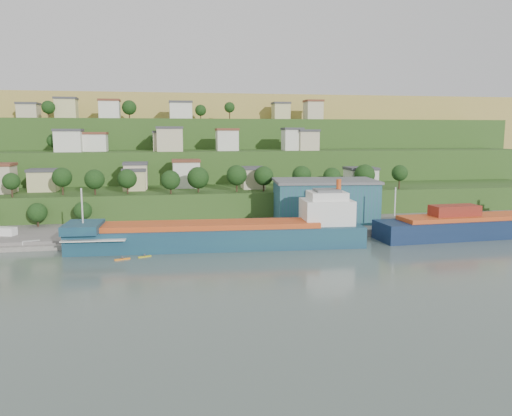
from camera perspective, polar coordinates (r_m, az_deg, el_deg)
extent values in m
plane|color=#4B5B54|center=(119.10, -5.19, -5.54)|extent=(500.00, 500.00, 0.00)
cube|color=slate|center=(149.06, 1.50, -2.63)|extent=(220.00, 26.00, 4.00)
cube|color=#284719|center=(173.80, -6.89, -1.08)|extent=(260.00, 32.00, 20.00)
cube|color=#284719|center=(203.40, -7.41, 0.32)|extent=(280.00, 32.00, 44.00)
cube|color=#284719|center=(233.10, -7.81, 1.36)|extent=(300.00, 32.00, 70.00)
cube|color=olive|center=(306.61, -8.46, 3.06)|extent=(360.00, 120.00, 96.00)
cube|color=#CBC283|center=(178.17, -23.10, 2.82)|extent=(8.69, 7.69, 6.45)
cube|color=#3F3F44|center=(177.88, -23.16, 4.00)|extent=(9.29, 8.29, 0.90)
cube|color=#CBC283|center=(172.00, -13.72, 3.06)|extent=(7.25, 8.19, 6.36)
cube|color=#3F3F44|center=(171.71, -13.76, 4.27)|extent=(7.85, 8.79, 0.90)
cube|color=#C6B995|center=(175.39, -13.56, 3.49)|extent=(7.59, 7.47, 8.27)
cube|color=#3F3F44|center=(175.06, -13.61, 4.98)|extent=(8.19, 8.07, 0.90)
cube|color=silver|center=(176.75, -7.98, 3.79)|extent=(9.18, 8.38, 8.94)
cube|color=brown|center=(176.42, -8.01, 5.38)|extent=(9.78, 8.98, 0.90)
cube|color=#C6B995|center=(171.82, -0.36, 3.35)|extent=(7.52, 7.51, 6.64)
cube|color=#3F3F44|center=(171.51, -0.36, 4.60)|extent=(8.12, 8.11, 0.90)
cube|color=silver|center=(180.78, 11.88, 3.34)|extent=(9.79, 8.94, 6.11)
cube|color=#3F3F44|center=(180.51, 11.92, 4.45)|extent=(10.39, 9.54, 0.90)
cube|color=silver|center=(198.89, -20.59, 7.12)|extent=(9.51, 8.14, 7.58)
cube|color=#3F3F44|center=(198.86, -20.66, 8.34)|extent=(10.11, 8.74, 0.90)
cube|color=silver|center=(201.92, -17.96, 7.10)|extent=(9.19, 8.07, 6.42)
cube|color=brown|center=(201.89, -18.01, 8.13)|extent=(9.79, 8.67, 0.90)
cube|color=#C6B995|center=(198.63, -10.22, 7.43)|extent=(9.89, 8.23, 6.91)
cube|color=#3F3F44|center=(198.60, -10.25, 8.56)|extent=(10.49, 8.83, 0.90)
cube|color=#C6B995|center=(206.91, -10.21, 7.42)|extent=(9.91, 7.02, 6.52)
cube|color=brown|center=(206.88, -10.24, 8.44)|extent=(10.51, 7.62, 0.90)
cube|color=#C6B995|center=(204.83, -10.08, 7.39)|extent=(7.61, 8.20, 6.39)
cube|color=brown|center=(204.79, -10.11, 8.41)|extent=(8.21, 8.80, 0.90)
cube|color=#C6B995|center=(195.31, -9.84, 7.66)|extent=(9.62, 8.70, 8.51)
cube|color=#3F3F44|center=(195.30, -9.87, 9.04)|extent=(10.22, 9.30, 0.90)
cube|color=silver|center=(199.55, -3.33, 7.69)|extent=(8.27, 7.79, 7.89)
cube|color=brown|center=(199.53, -3.34, 8.96)|extent=(8.87, 8.39, 0.90)
cube|color=silver|center=(203.19, 4.15, 7.74)|extent=(7.39, 7.39, 8.18)
cube|color=#3F3F44|center=(203.18, 4.17, 9.02)|extent=(7.99, 7.99, 0.90)
cube|color=#C6B995|center=(203.67, 5.91, 7.62)|extent=(7.83, 7.35, 7.46)
cube|color=#3F3F44|center=(203.65, 5.93, 8.80)|extent=(8.43, 7.95, 0.90)
cube|color=#C6B995|center=(243.77, -24.54, 9.97)|extent=(8.35, 8.80, 6.22)
cube|color=#3F3F44|center=(243.93, -24.59, 10.80)|extent=(8.95, 9.40, 0.90)
cube|color=#CBC283|center=(234.26, -20.85, 10.52)|extent=(8.78, 7.60, 8.28)
cube|color=#3F3F44|center=(234.50, -20.91, 11.63)|extent=(9.38, 8.20, 0.90)
cube|color=silver|center=(226.67, -16.38, 10.69)|extent=(8.41, 7.69, 7.35)
cube|color=brown|center=(226.88, -16.43, 11.73)|extent=(9.01, 8.29, 0.90)
cube|color=silver|center=(229.00, -8.60, 10.88)|extent=(9.76, 7.25, 7.13)
cube|color=#3F3F44|center=(229.21, -8.62, 11.89)|extent=(10.36, 7.85, 0.90)
cube|color=#CBC283|center=(242.25, 2.86, 10.88)|extent=(7.57, 7.79, 7.51)
cube|color=#3F3F44|center=(242.45, 2.87, 11.88)|extent=(8.17, 8.39, 0.90)
cube|color=#C6B995|center=(238.49, 6.55, 10.96)|extent=(7.48, 8.20, 8.24)
cube|color=brown|center=(238.73, 6.57, 12.06)|extent=(8.08, 8.80, 0.90)
cylinder|color=#382619|center=(164.59, -26.11, 1.69)|extent=(0.50, 0.50, 3.46)
sphere|color=black|center=(164.30, -26.18, 2.76)|extent=(5.03, 5.03, 5.03)
cylinder|color=#382619|center=(164.77, -21.22, 2.06)|extent=(0.50, 0.50, 3.88)
sphere|color=black|center=(164.43, -21.29, 3.30)|extent=(5.97, 5.97, 5.97)
cylinder|color=#382619|center=(161.94, -17.92, 1.99)|extent=(0.50, 0.50, 3.14)
sphere|color=black|center=(161.62, -17.97, 3.14)|extent=(6.12, 6.12, 6.12)
cylinder|color=#382619|center=(161.69, -14.47, 2.13)|extent=(0.50, 0.50, 3.13)
sphere|color=black|center=(161.37, -14.51, 3.26)|extent=(5.99, 5.99, 5.99)
cylinder|color=#382619|center=(158.69, -9.72, 2.08)|extent=(0.50, 0.50, 2.73)
sphere|color=black|center=(158.38, -9.74, 3.17)|extent=(6.07, 6.07, 6.07)
cylinder|color=#382619|center=(161.74, -6.61, 2.28)|extent=(0.50, 0.50, 2.81)
sphere|color=black|center=(161.41, -6.63, 3.46)|extent=(6.98, 6.98, 6.98)
cylinder|color=#382619|center=(162.13, -2.22, 2.49)|extent=(0.50, 0.50, 3.59)
sphere|color=black|center=(161.79, -2.22, 3.76)|extent=(6.64, 6.64, 6.64)
cylinder|color=#382619|center=(163.51, 0.87, 2.51)|extent=(0.50, 0.50, 3.38)
sphere|color=black|center=(163.18, 0.88, 3.70)|extent=(6.31, 6.31, 6.31)
cylinder|color=#382619|center=(168.14, 5.23, 2.60)|extent=(0.50, 0.50, 3.15)
sphere|color=black|center=(167.83, 5.25, 3.74)|extent=(6.44, 6.44, 6.44)
cylinder|color=#382619|center=(167.16, 8.65, 2.51)|extent=(0.50, 0.50, 3.18)
sphere|color=black|center=(166.86, 8.67, 3.60)|extent=(5.82, 5.82, 5.82)
cylinder|color=#382619|center=(173.69, 12.28, 2.62)|extent=(0.50, 0.50, 3.05)
sphere|color=black|center=(173.38, 12.31, 3.75)|extent=(7.00, 7.00, 7.00)
cylinder|color=#382619|center=(177.63, 16.05, 2.75)|extent=(0.50, 0.50, 3.95)
sphere|color=black|center=(177.33, 16.10, 3.87)|extent=(5.46, 5.46, 5.46)
cylinder|color=#382619|center=(233.39, -6.34, 10.35)|extent=(0.50, 0.50, 2.81)
sphere|color=black|center=(233.49, -6.35, 11.04)|extent=(5.11, 5.11, 5.11)
cylinder|color=#382619|center=(230.21, -22.60, 9.82)|extent=(0.50, 0.50, 3.10)
sphere|color=black|center=(230.33, -22.65, 10.58)|extent=(5.54, 5.54, 5.54)
cylinder|color=#382619|center=(227.45, -3.04, 10.59)|extent=(0.50, 0.50, 4.00)
sphere|color=black|center=(227.59, -3.05, 11.42)|extent=(4.70, 4.70, 4.70)
cylinder|color=#382619|center=(203.32, -22.09, 6.38)|extent=(0.50, 0.50, 2.75)
sphere|color=black|center=(203.26, -22.13, 7.15)|extent=(4.95, 4.95, 4.95)
cylinder|color=#382619|center=(227.76, -14.26, 10.24)|extent=(0.50, 0.50, 3.19)
sphere|color=black|center=(227.90, -14.29, 11.07)|extent=(6.28, 6.28, 6.28)
cylinder|color=#382619|center=(208.80, -11.27, 6.96)|extent=(0.50, 0.50, 3.31)
sphere|color=black|center=(208.75, -11.29, 7.77)|extent=(4.80, 4.80, 4.80)
cube|color=#14314E|center=(127.85, -4.29, -3.82)|extent=(74.82, 16.26, 7.42)
cube|color=#C5481A|center=(126.78, -5.27, -1.93)|extent=(55.63, 12.95, 1.27)
cube|color=#14314E|center=(127.78, -19.15, -2.10)|extent=(9.19, 12.17, 2.12)
cube|color=silver|center=(132.60, 8.07, -0.40)|extent=(13.36, 11.38, 6.36)
cube|color=silver|center=(132.01, 8.11, 1.42)|extent=(10.05, 9.06, 2.12)
cube|color=#595B5E|center=(131.85, 8.12, 2.02)|extent=(6.75, 6.75, 0.64)
cylinder|color=#C5481A|center=(132.75, 9.44, 2.58)|extent=(1.35, 1.35, 3.18)
cylinder|color=silver|center=(126.94, -19.26, 0.26)|extent=(0.40, 0.40, 8.48)
cube|color=silver|center=(127.76, -17.68, -3.09)|extent=(15.56, 12.88, 0.27)
cube|color=#0D1C3A|center=(156.14, 25.09, -2.40)|extent=(67.29, 14.05, 7.36)
cube|color=#C5481A|center=(154.17, 24.51, -0.89)|extent=(49.39, 11.27, 1.11)
cylinder|color=silver|center=(139.92, 15.61, 0.71)|extent=(0.37, 0.37, 7.80)
cube|color=maroon|center=(148.96, 21.75, -0.25)|extent=(13.60, 6.15, 2.90)
cube|color=#1F585D|center=(155.28, 7.85, 0.73)|extent=(31.76, 21.12, 12.00)
cube|color=#595B5E|center=(154.55, 7.89, 3.09)|extent=(32.86, 22.22, 0.80)
cube|color=white|center=(148.69, -26.86, -2.55)|extent=(6.84, 4.51, 2.96)
cube|color=silver|center=(138.26, -24.31, -3.61)|extent=(4.35, 2.52, 0.82)
cube|color=orange|center=(119.73, -15.03, -5.66)|extent=(3.59, 1.70, 0.27)
sphere|color=#3F3F44|center=(119.62, -15.04, -5.45)|extent=(0.63, 0.63, 0.63)
cube|color=gold|center=(120.93, -12.62, -5.44)|extent=(3.10, 1.60, 0.23)
sphere|color=#3F3F44|center=(120.84, -12.62, -5.26)|extent=(0.54, 0.54, 0.54)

